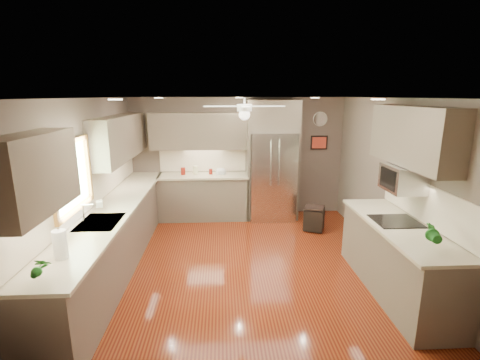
{
  "coord_description": "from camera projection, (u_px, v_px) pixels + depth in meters",
  "views": [
    {
      "loc": [
        -0.34,
        -4.84,
        2.53
      ],
      "look_at": [
        -0.05,
        0.6,
        1.2
      ],
      "focal_mm": 26.0,
      "sensor_mm": 36.0,
      "label": 1
    }
  ],
  "objects": [
    {
      "name": "floor",
      "position": [
        245.0,
        266.0,
        5.31
      ],
      "size": [
        5.0,
        5.0,
        0.0
      ],
      "primitive_type": "plane",
      "color": "#4A1209",
      "rests_on": "ground"
    },
    {
      "name": "ceiling",
      "position": [
        246.0,
        98.0,
        4.72
      ],
      "size": [
        5.0,
        5.0,
        0.0
      ],
      "primitive_type": "plane",
      "rotation": [
        3.14,
        0.0,
        0.0
      ],
      "color": "white",
      "rests_on": "ground"
    },
    {
      "name": "wall_back",
      "position": [
        238.0,
        157.0,
        7.44
      ],
      "size": [
        4.5,
        0.0,
        4.5
      ],
      "primitive_type": "plane",
      "rotation": [
        1.57,
        0.0,
        0.0
      ],
      "color": "brown",
      "rests_on": "ground"
    },
    {
      "name": "wall_front",
      "position": [
        269.0,
        272.0,
        2.59
      ],
      "size": [
        4.5,
        0.0,
        4.5
      ],
      "primitive_type": "plane",
      "rotation": [
        -1.57,
        0.0,
        0.0
      ],
      "color": "brown",
      "rests_on": "ground"
    },
    {
      "name": "wall_left",
      "position": [
        87.0,
        189.0,
        4.9
      ],
      "size": [
        0.0,
        5.0,
        5.0
      ],
      "primitive_type": "plane",
      "rotation": [
        1.57,
        0.0,
        1.57
      ],
      "color": "brown",
      "rests_on": "ground"
    },
    {
      "name": "wall_right",
      "position": [
        397.0,
        185.0,
        5.13
      ],
      "size": [
        0.0,
        5.0,
        5.0
      ],
      "primitive_type": "plane",
      "rotation": [
        1.57,
        0.0,
        -1.57
      ],
      "color": "brown",
      "rests_on": "ground"
    },
    {
      "name": "canister_a",
      "position": [
        183.0,
        171.0,
        7.14
      ],
      "size": [
        0.09,
        0.09,
        0.15
      ],
      "primitive_type": "cylinder",
      "rotation": [
        0.0,
        0.0,
        -0.01
      ],
      "color": "maroon",
      "rests_on": "back_run"
    },
    {
      "name": "canister_c",
      "position": [
        196.0,
        170.0,
        7.2
      ],
      "size": [
        0.13,
        0.13,
        0.17
      ],
      "primitive_type": "cylinder",
      "rotation": [
        0.0,
        0.0,
        -0.28
      ],
      "color": "beige",
      "rests_on": "back_run"
    },
    {
      "name": "canister_d",
      "position": [
        211.0,
        172.0,
        7.19
      ],
      "size": [
        0.08,
        0.08,
        0.11
      ],
      "primitive_type": "cylinder",
      "rotation": [
        0.0,
        0.0,
        -0.13
      ],
      "color": "maroon",
      "rests_on": "back_run"
    },
    {
      "name": "soap_bottle",
      "position": [
        100.0,
        203.0,
        4.96
      ],
      "size": [
        0.11,
        0.11,
        0.19
      ],
      "primitive_type": "imported",
      "rotation": [
        0.0,
        0.0,
        0.29
      ],
      "color": "white",
      "rests_on": "left_run"
    },
    {
      "name": "potted_plant_left",
      "position": [
        38.0,
        268.0,
        3.0
      ],
      "size": [
        0.16,
        0.12,
        0.29
      ],
      "primitive_type": "imported",
      "rotation": [
        0.0,
        0.0,
        0.14
      ],
      "color": "#1B5F1B",
      "rests_on": "left_run"
    },
    {
      "name": "potted_plant_right",
      "position": [
        434.0,
        234.0,
        3.68
      ],
      "size": [
        0.2,
        0.17,
        0.33
      ],
      "primitive_type": "imported",
      "rotation": [
        0.0,
        0.0,
        -0.17
      ],
      "color": "#1B5F1B",
      "rests_on": "right_run"
    },
    {
      "name": "bowl",
      "position": [
        221.0,
        173.0,
        7.18
      ],
      "size": [
        0.23,
        0.23,
        0.05
      ],
      "primitive_type": "imported",
      "rotation": [
        0.0,
        0.0,
        0.06
      ],
      "color": "beige",
      "rests_on": "back_run"
    },
    {
      "name": "left_run",
      "position": [
        116.0,
        235.0,
        5.24
      ],
      "size": [
        0.65,
        4.7,
        1.45
      ],
      "color": "brown",
      "rests_on": "ground"
    },
    {
      "name": "back_run",
      "position": [
        204.0,
        196.0,
        7.3
      ],
      "size": [
        1.85,
        0.65,
        1.45
      ],
      "color": "brown",
      "rests_on": "ground"
    },
    {
      "name": "uppers",
      "position": [
        196.0,
        138.0,
        5.52
      ],
      "size": [
        4.5,
        4.7,
        0.95
      ],
      "color": "brown",
      "rests_on": "wall_left"
    },
    {
      "name": "window",
      "position": [
        72.0,
        176.0,
        4.34
      ],
      "size": [
        0.05,
        1.12,
        0.92
      ],
      "color": "#BFF2B2",
      "rests_on": "wall_left"
    },
    {
      "name": "sink",
      "position": [
        100.0,
        224.0,
        4.51
      ],
      "size": [
        0.5,
        0.7,
        0.32
      ],
      "color": "silver",
      "rests_on": "left_run"
    },
    {
      "name": "refrigerator",
      "position": [
        272.0,
        162.0,
        7.16
      ],
      "size": [
        1.06,
        0.75,
        2.45
      ],
      "color": "silver",
      "rests_on": "ground"
    },
    {
      "name": "right_run",
      "position": [
        397.0,
        257.0,
        4.52
      ],
      "size": [
        0.7,
        2.2,
        1.45
      ],
      "color": "brown",
      "rests_on": "ground"
    },
    {
      "name": "microwave",
      "position": [
        403.0,
        178.0,
        4.53
      ],
      "size": [
        0.43,
        0.55,
        0.34
      ],
      "color": "silver",
      "rests_on": "wall_right"
    },
    {
      "name": "ceiling_fan",
      "position": [
        244.0,
        110.0,
        5.05
      ],
      "size": [
        1.18,
        1.18,
        0.32
      ],
      "color": "white",
      "rests_on": "ceiling"
    },
    {
      "name": "recessed_lights",
      "position": [
        241.0,
        98.0,
        5.11
      ],
      "size": [
        2.84,
        3.14,
        0.01
      ],
      "color": "white",
      "rests_on": "ceiling"
    },
    {
      "name": "wall_clock",
      "position": [
        320.0,
        119.0,
        7.33
      ],
      "size": [
        0.3,
        0.03,
        0.3
      ],
      "color": "white",
      "rests_on": "wall_back"
    },
    {
      "name": "framed_print",
      "position": [
        319.0,
        143.0,
        7.44
      ],
      "size": [
        0.36,
        0.03,
        0.3
      ],
      "color": "black",
      "rests_on": "wall_back"
    },
    {
      "name": "stool",
      "position": [
        314.0,
        218.0,
        6.66
      ],
      "size": [
        0.47,
        0.47,
        0.45
      ],
      "color": "black",
      "rests_on": "ground"
    },
    {
      "name": "paper_towel",
      "position": [
        60.0,
        245.0,
        3.46
      ],
      "size": [
        0.13,
        0.13,
        0.33
      ],
      "color": "white",
      "rests_on": "left_run"
    }
  ]
}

